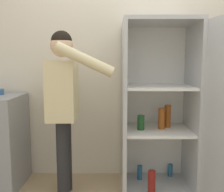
# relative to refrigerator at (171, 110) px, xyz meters

# --- Properties ---
(wall_back) EXTENTS (7.00, 0.06, 2.55)m
(wall_back) POSITION_rel_refrigerator_xyz_m (-0.37, 0.45, 0.46)
(wall_back) COLOR beige
(wall_back) RESTS_ON ground_plane
(refrigerator) EXTENTS (0.87, 1.28, 1.65)m
(refrigerator) POSITION_rel_refrigerator_xyz_m (0.00, 0.00, 0.00)
(refrigerator) COLOR #B7BABC
(refrigerator) RESTS_ON ground_plane
(person) EXTENTS (0.61, 0.58, 1.54)m
(person) POSITION_rel_refrigerator_xyz_m (-1.00, -0.05, 0.15)
(person) COLOR #262628
(person) RESTS_ON ground_plane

